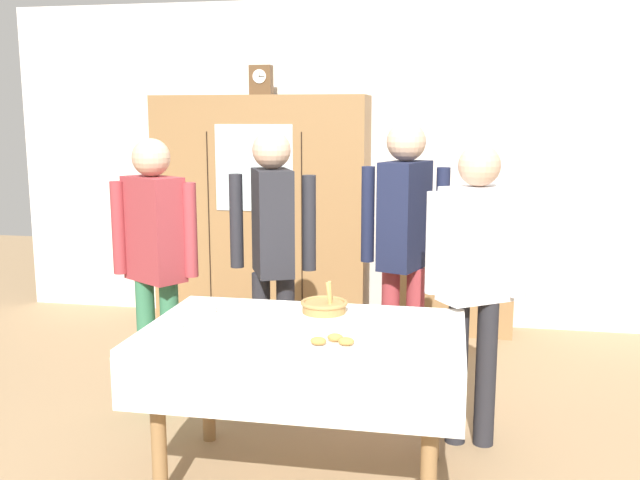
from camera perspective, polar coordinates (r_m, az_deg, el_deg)
The scene contains 22 objects.
ground_plane at distance 3.83m, azimuth -0.58°, elevation -17.27°, with size 12.00×12.00×0.00m, color #997A56.
back_wall at distance 6.04m, azimuth 4.34°, elevation 6.11°, with size 6.40×0.10×2.70m, color silver.
dining_table at distance 3.36m, azimuth -1.39°, elevation -9.12°, with size 1.49×0.95×0.77m.
wall_cabinet at distance 5.96m, azimuth -4.67°, elevation 2.27°, with size 1.77×0.46×1.92m.
mantel_clock at distance 5.91m, azimuth -4.76°, elevation 12.68°, with size 0.18×0.11×0.24m.
bookshelf_low at distance 5.90m, azimuth 10.24°, elevation -3.32°, with size 1.03×0.35×0.83m.
book_stack at distance 5.81m, azimuth 10.37°, elevation 0.90°, with size 0.18×0.22×0.05m.
tea_cup_center at distance 3.62m, azimuth -8.94°, elevation -5.45°, with size 0.13×0.13×0.06m.
tea_cup_front_edge at distance 3.23m, azimuth -2.87°, elevation -7.23°, with size 0.13×0.13×0.06m.
tea_cup_near_right at distance 3.35m, azimuth 4.92°, elevation -6.64°, with size 0.13×0.13×0.06m.
tea_cup_near_left at distance 3.35m, azimuth -11.62°, elevation -6.82°, with size 0.13×0.13×0.06m.
tea_cup_mid_left at distance 3.18m, azimuth 7.78°, elevation -7.61°, with size 0.13×0.13×0.06m.
tea_cup_far_left at distance 3.37m, azimuth 8.08°, elevation -6.60°, with size 0.13×0.13×0.06m.
bread_basket at distance 3.60m, azimuth 0.34°, elevation -5.30°, with size 0.24×0.24×0.16m.
pastry_plate at distance 3.07m, azimuth 1.01°, elevation -8.43°, with size 0.28×0.28×0.05m.
spoon_near_left at distance 3.56m, azimuth -5.95°, elevation -6.07°, with size 0.12×0.02×0.01m.
spoon_back_edge at distance 3.09m, azimuth -5.05°, elevation -8.54°, with size 0.12×0.02×0.01m.
spoon_center at distance 3.69m, azimuth -3.06°, elevation -5.43°, with size 0.12×0.02×0.01m.
person_near_right_end at distance 4.26m, azimuth 6.79°, elevation 0.43°, with size 0.52×0.41×1.72m.
person_by_cabinet at distance 4.22m, azimuth -13.13°, elevation -0.71°, with size 0.52×0.36×1.63m.
person_beside_shelf at distance 3.78m, azimuth 12.39°, elevation -2.11°, with size 0.52×0.37×1.61m.
person_behind_table_right at distance 4.19m, azimuth -3.83°, elevation -0.14°, with size 0.52×0.41×1.67m.
Camera 1 is at (0.67, -3.34, 1.75)m, focal length 39.83 mm.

